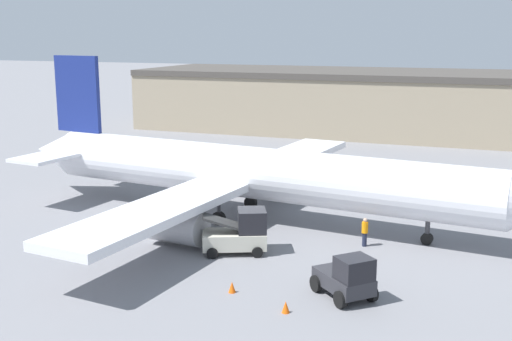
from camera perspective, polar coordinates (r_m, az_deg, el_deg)
ground_plane at (r=42.97m, az=0.00°, el=-4.37°), size 400.00×400.00×0.00m
terminal_building at (r=80.93m, az=20.16°, el=5.43°), size 86.53×18.28×7.62m
airplane at (r=42.63m, az=-1.15°, el=-0.22°), size 38.08×33.38×10.57m
ground_crew_worker at (r=37.99m, az=9.65°, el=-5.35°), size 0.37×0.37×1.70m
baggage_tug at (r=30.60m, az=8.08°, el=-9.42°), size 3.47×3.44×2.20m
belt_loader_truck at (r=36.38m, az=-1.46°, el=-5.56°), size 4.02×3.23×2.50m
safety_cone_near at (r=31.25m, az=-2.14°, el=-10.31°), size 0.36×0.36×0.55m
safety_cone_far at (r=29.16m, az=2.66°, el=-12.02°), size 0.36×0.36×0.55m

